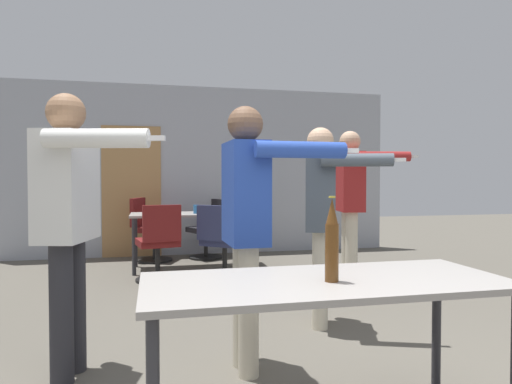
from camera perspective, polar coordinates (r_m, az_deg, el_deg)
name	(u,v)px	position (r m, az deg, el deg)	size (l,w,h in m)	color
back_wall	(200,171)	(7.48, -7.04, 2.59)	(6.32, 0.12, 2.71)	#A3A8B2
conference_table_near	(326,296)	(2.19, 8.69, -12.74)	(1.69, 0.70, 0.76)	gray
conference_table_far	(195,219)	(6.28, -7.60, -3.34)	(1.72, 0.70, 0.76)	gray
person_far_watching	(69,207)	(3.00, -22.28, -1.76)	(0.76, 0.78, 1.74)	#28282D
person_center_tall	(248,211)	(2.88, -1.06, -2.44)	(0.77, 0.61, 1.68)	beige
person_near_casual	(351,193)	(5.29, 11.79, -0.08)	(0.78, 0.75, 1.76)	beige
person_left_plaid	(322,206)	(3.81, 8.23, -1.79)	(0.69, 0.77, 1.65)	beige
office_chair_mid_tucked	(159,246)	(5.54, -12.05, -6.60)	(0.54, 0.59, 0.92)	black
office_chair_near_pushed	(221,244)	(5.63, -4.34, -6.56)	(0.68, 0.69, 0.91)	black
office_chair_far_right	(150,231)	(6.98, -13.16, -4.81)	(0.65, 0.61, 0.94)	black
office_chair_far_left	(210,231)	(7.12, -5.76, -4.87)	(0.66, 0.62, 0.90)	black
beer_bottle	(332,241)	(2.10, 9.46, -6.11)	(0.06, 0.06, 0.39)	#563314
drink_cup	(196,209)	(6.17, -7.50, -2.15)	(0.07, 0.07, 0.12)	#2866A3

